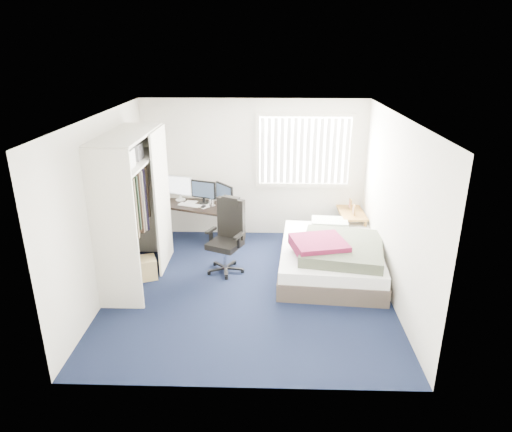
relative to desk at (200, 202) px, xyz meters
The scene contains 10 objects.
ground 2.12m from the desk, 61.32° to the right, with size 4.20×4.20×0.00m, color black.
room_shell 2.15m from the desk, 61.32° to the right, with size 4.20×4.20×4.20m.
window_assembly 2.08m from the desk, ahead, with size 1.72×0.09×1.32m.
closet 1.76m from the desk, 115.61° to the right, with size 0.64×1.84×2.22m.
desk is the anchor object (origin of this frame).
office_chair 1.34m from the desk, 63.04° to the right, with size 0.73×0.73×1.18m.
footstool 0.74m from the desk, 10.51° to the right, with size 0.38×0.34×0.27m.
nightstand 2.72m from the desk, ahead, with size 0.45×0.86×0.76m.
bed 2.57m from the desk, 29.06° to the right, with size 1.71×2.18×0.68m.
pine_box 1.75m from the desk, 114.66° to the right, with size 0.43×0.32×0.32m, color tan.
Camera 1 is at (0.28, -5.92, 3.37)m, focal length 32.00 mm.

